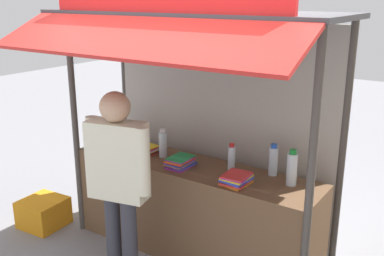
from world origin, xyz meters
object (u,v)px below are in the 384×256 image
(water_bottle_rear_center, at_px, (116,128))
(banana_bunch_rightmost, at_px, (215,56))
(water_bottle_back_right, at_px, (273,161))
(plastic_crate, at_px, (44,212))
(vendor_person, at_px, (118,173))
(water_bottle_mid_left, at_px, (292,169))
(water_bottle_right, at_px, (122,134))
(banana_bunch_inner_left, at_px, (96,49))
(magazine_stack_mid_right, at_px, (236,179))
(magazine_stack_far_left, at_px, (142,151))
(banana_bunch_inner_right, at_px, (259,63))
(water_bottle_far_right, at_px, (232,157))
(water_bottle_back_left, at_px, (163,144))
(magazine_stack_left, at_px, (180,162))

(water_bottle_rear_center, bearing_deg, banana_bunch_rightmost, -18.88)
(water_bottle_back_right, relative_size, plastic_crate, 0.67)
(water_bottle_rear_center, xyz_separation_m, vendor_person, (0.84, -0.85, -0.02))
(water_bottle_mid_left, distance_m, plastic_crate, 2.66)
(plastic_crate, bearing_deg, water_bottle_right, 36.55)
(banana_bunch_inner_left, bearing_deg, water_bottle_right, 109.95)
(water_bottle_back_right, bearing_deg, water_bottle_rear_center, -177.39)
(vendor_person, bearing_deg, water_bottle_back_right, -147.13)
(magazine_stack_mid_right, relative_size, magazine_stack_far_left, 0.83)
(water_bottle_mid_left, height_order, water_bottle_rear_center, water_bottle_mid_left)
(water_bottle_back_right, bearing_deg, banana_bunch_inner_right, -78.68)
(banana_bunch_inner_left, distance_m, banana_bunch_rightmost, 1.18)
(banana_bunch_inner_left, height_order, vendor_person, banana_bunch_inner_left)
(water_bottle_rear_center, height_order, banana_bunch_inner_right, banana_bunch_inner_right)
(water_bottle_far_right, height_order, vendor_person, vendor_person)
(water_bottle_mid_left, relative_size, water_bottle_back_left, 1.09)
(water_bottle_back_left, height_order, banana_bunch_rightmost, banana_bunch_rightmost)
(magazine_stack_far_left, distance_m, banana_bunch_inner_left, 1.06)
(water_bottle_mid_left, relative_size, water_bottle_right, 1.09)
(water_bottle_back_right, distance_m, banana_bunch_rightmost, 1.12)
(water_bottle_rear_center, bearing_deg, water_bottle_back_right, 2.61)
(banana_bunch_rightmost, bearing_deg, magazine_stack_left, 150.26)
(water_bottle_mid_left, distance_m, water_bottle_far_right, 0.56)
(water_bottle_back_right, bearing_deg, banana_bunch_inner_left, -157.03)
(water_bottle_far_right, bearing_deg, magazine_stack_far_left, -171.06)
(water_bottle_back_left, relative_size, banana_bunch_inner_left, 1.04)
(banana_bunch_inner_left, relative_size, vendor_person, 0.16)
(magazine_stack_mid_right, distance_m, magazine_stack_left, 0.60)
(water_bottle_back_right, distance_m, water_bottle_far_right, 0.36)
(water_bottle_far_right, height_order, magazine_stack_mid_right, water_bottle_far_right)
(plastic_crate, bearing_deg, magazine_stack_left, 14.71)
(water_bottle_right, distance_m, magazine_stack_mid_right, 1.41)
(water_bottle_mid_left, xyz_separation_m, water_bottle_back_left, (-1.24, -0.07, -0.01))
(water_bottle_rear_center, relative_size, magazine_stack_left, 1.11)
(water_bottle_far_right, height_order, magazine_stack_far_left, water_bottle_far_right)
(water_bottle_far_right, bearing_deg, water_bottle_rear_center, 179.53)
(water_bottle_rear_center, xyz_separation_m, magazine_stack_far_left, (0.49, -0.15, -0.10))
(water_bottle_mid_left, bearing_deg, water_bottle_right, -177.95)
(water_bottle_rear_center, relative_size, magazine_stack_mid_right, 1.15)
(water_bottle_back_right, bearing_deg, banana_bunch_rightmost, -110.27)
(banana_bunch_rightmost, bearing_deg, banana_bunch_inner_left, -179.99)
(magazine_stack_left, xyz_separation_m, banana_bunch_rightmost, (0.54, -0.31, 1.01))
(water_bottle_rear_center, xyz_separation_m, plastic_crate, (-0.51, -0.60, -0.86))
(magazine_stack_mid_right, xyz_separation_m, plastic_crate, (-2.08, -0.34, -0.76))
(water_bottle_rear_center, bearing_deg, banana_bunch_inner_right, -15.62)
(magazine_stack_far_left, bearing_deg, water_bottle_right, 169.42)
(water_bottle_back_left, bearing_deg, magazine_stack_mid_right, -10.32)
(water_bottle_rear_center, height_order, water_bottle_right, water_bottle_rear_center)
(banana_bunch_rightmost, bearing_deg, vendor_person, -153.32)
(water_bottle_back_left, height_order, vendor_person, vendor_person)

